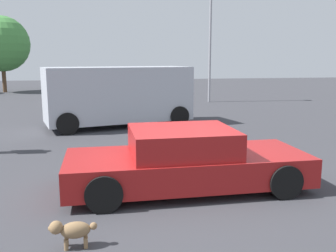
{
  "coord_description": "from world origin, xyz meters",
  "views": [
    {
      "loc": [
        -1.45,
        -6.82,
        2.53
      ],
      "look_at": [
        0.22,
        2.01,
        0.9
      ],
      "focal_mm": 39.59,
      "sensor_mm": 36.0,
      "label": 1
    }
  ],
  "objects_px": {
    "van_white": "(118,94)",
    "light_post_near": "(211,22)",
    "sedan_foreground": "(186,161)",
    "dog": "(72,230)"
  },
  "relations": [
    {
      "from": "van_white",
      "to": "light_post_near",
      "type": "relative_size",
      "value": 0.83
    },
    {
      "from": "sedan_foreground",
      "to": "dog",
      "type": "relative_size",
      "value": 7.23
    },
    {
      "from": "dog",
      "to": "van_white",
      "type": "distance_m",
      "value": 9.41
    },
    {
      "from": "dog",
      "to": "van_white",
      "type": "xyz_separation_m",
      "value": [
        1.16,
        9.29,
        0.96
      ]
    },
    {
      "from": "dog",
      "to": "van_white",
      "type": "height_order",
      "value": "van_white"
    },
    {
      "from": "van_white",
      "to": "light_post_near",
      "type": "bearing_deg",
      "value": -142.26
    },
    {
      "from": "dog",
      "to": "light_post_near",
      "type": "bearing_deg",
      "value": -114.75
    },
    {
      "from": "dog",
      "to": "light_post_near",
      "type": "distance_m",
      "value": 18.33
    },
    {
      "from": "sedan_foreground",
      "to": "van_white",
      "type": "height_order",
      "value": "van_white"
    },
    {
      "from": "light_post_near",
      "to": "dog",
      "type": "bearing_deg",
      "value": -112.87
    }
  ]
}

